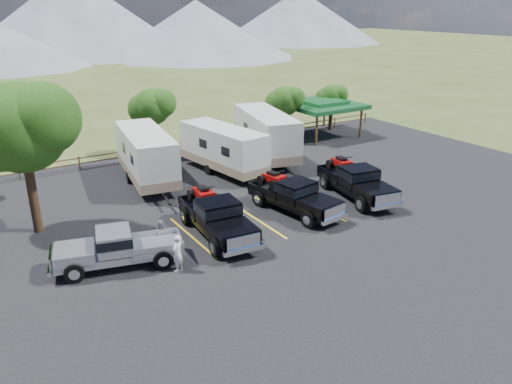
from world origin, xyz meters
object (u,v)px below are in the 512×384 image
trailer_right (266,135)px  trailer_left (146,156)px  pavilion (322,105)px  rig_left (216,216)px  rig_center (293,195)px  trailer_center (223,149)px  tree_big_nw (20,128)px  person_a (178,253)px  pickup_silver (118,248)px  rig_right (356,180)px  person_b (162,235)px

trailer_right → trailer_left: bearing=-164.9°
pavilion → rig_left: bearing=-143.1°
rig_center → trailer_left: size_ratio=0.65×
trailer_left → trailer_center: size_ratio=1.07×
tree_big_nw → rig_center: size_ratio=1.21×
pavilion → person_a: 26.31m
tree_big_nw → pickup_silver: (2.48, -5.94, -4.64)m
rig_left → rig_right: bearing=6.4°
rig_left → person_b: 3.04m
pavilion → trailer_center: trailer_center is taller
trailer_left → person_b: bearing=-98.5°
rig_left → rig_right: rig_right is taller
tree_big_nw → person_b: (4.75, -5.53, -4.78)m
trailer_left → person_b: size_ratio=6.41×
rig_right → rig_left: bearing=-168.7°
trailer_center → person_b: 12.13m
tree_big_nw → trailer_center: 13.97m
rig_left → trailer_right: size_ratio=0.65×
trailer_center → person_b: bearing=-140.7°
trailer_left → pickup_silver: (-5.23, -10.18, -0.88)m
trailer_left → pickup_silver: 11.48m
person_a → rig_left: bearing=-173.8°
rig_center → trailer_center: trailer_center is taller
pickup_silver → person_a: 2.78m
trailer_right → pickup_silver: trailer_right is taller
pavilion → trailer_left: size_ratio=0.62×
rig_left → trailer_left: (-0.06, 9.62, 0.75)m
tree_big_nw → pavilion: bearing=17.3°
trailer_right → pickup_silver: bearing=-131.1°
rig_right → person_b: rig_right is taller
pickup_silver → person_b: bearing=114.5°
rig_left → person_b: size_ratio=4.30×
rig_center → rig_right: (4.61, -0.18, 0.05)m
rig_center → trailer_right: size_ratio=0.63×
rig_right → trailer_left: size_ratio=0.68×
person_b → trailer_left: bearing=67.0°
rig_left → person_a: rig_left is taller
trailer_left → person_b: 10.27m
rig_right → person_a: 13.24m
trailer_center → pickup_silver: trailer_center is taller
rig_left → rig_center: 5.17m
rig_center → rig_left: bearing=175.5°
trailer_left → trailer_right: trailer_right is taller
person_a → trailer_right: bearing=-166.6°
person_b → trailer_center: bearing=41.0°
trailer_right → trailer_center: bearing=-151.3°
trailer_center → trailer_left: bearing=162.4°
tree_big_nw → rig_left: 10.48m
person_b → rig_left: bearing=-3.2°
person_a → person_b: bearing=-125.4°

